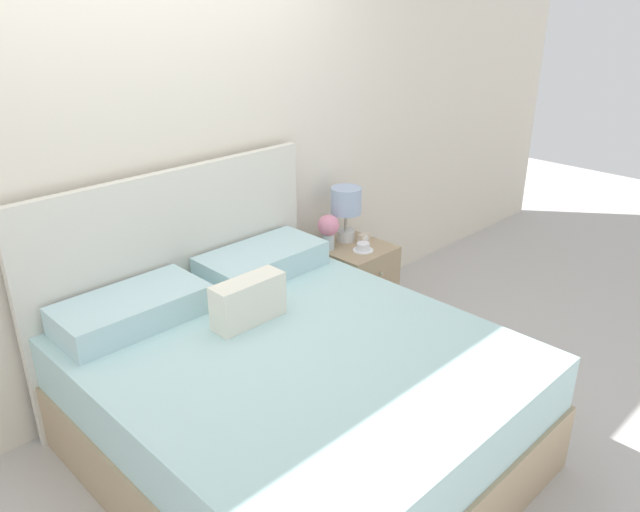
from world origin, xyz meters
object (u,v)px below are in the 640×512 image
object	(u,v)px
nightstand	(353,283)
flower_vase	(329,228)
teacup	(363,247)
bed	(286,390)
alarm_clock	(364,238)
table_lamp	(346,205)

from	to	relation	value
nightstand	flower_vase	world-z (taller)	flower_vase
nightstand	teacup	distance (m)	0.31
bed	teacup	distance (m)	1.30
nightstand	alarm_clock	distance (m)	0.31
bed	flower_vase	xyz separation A→B (m)	(1.03, 0.72, 0.35)
nightstand	table_lamp	distance (m)	0.53
bed	alarm_clock	size ratio (longest dim) A/B	23.07
table_lamp	teacup	size ratio (longest dim) A/B	2.76
table_lamp	flower_vase	bearing A→B (deg)	-174.12
alarm_clock	table_lamp	bearing A→B (deg)	119.73
table_lamp	flower_vase	distance (m)	0.21
alarm_clock	teacup	bearing A→B (deg)	-139.64
bed	nightstand	bearing A→B (deg)	28.63
nightstand	table_lamp	xyz separation A→B (m)	(0.03, 0.10, 0.51)
alarm_clock	nightstand	bearing A→B (deg)	178.19
flower_vase	alarm_clock	world-z (taller)	flower_vase
nightstand	alarm_clock	size ratio (longest dim) A/B	6.46
table_lamp	alarm_clock	world-z (taller)	table_lamp
table_lamp	flower_vase	world-z (taller)	table_lamp
teacup	nightstand	bearing A→B (deg)	81.95
flower_vase	bed	bearing A→B (deg)	-144.77
flower_vase	teacup	size ratio (longest dim) A/B	1.73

